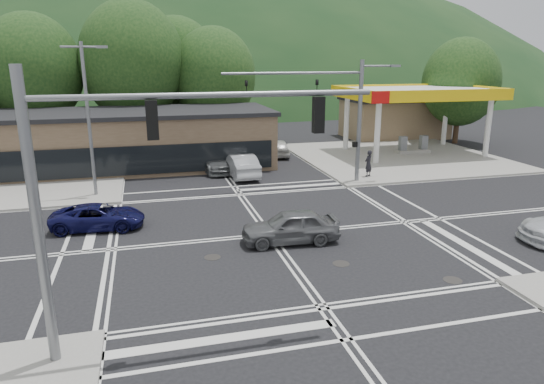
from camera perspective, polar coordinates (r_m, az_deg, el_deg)
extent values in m
plane|color=black|center=(23.12, -0.32, -5.04)|extent=(120.00, 120.00, 0.00)
cube|color=gray|center=(42.12, 14.53, 4.04)|extent=(16.00, 16.00, 0.15)
cube|color=gray|center=(38.07, -29.02, 1.37)|extent=(16.00, 16.00, 0.15)
cylinder|color=silver|center=(38.57, 12.29, 6.82)|extent=(0.44, 0.44, 5.00)
cylinder|color=silver|center=(43.94, 8.75, 8.03)|extent=(0.44, 0.44, 5.00)
cylinder|color=silver|center=(43.99, 24.08, 6.88)|extent=(0.44, 0.44, 5.00)
cylinder|color=silver|center=(48.77, 19.71, 8.05)|extent=(0.44, 0.44, 5.00)
cube|color=silver|center=(43.31, 16.71, 11.18)|extent=(12.00, 8.00, 0.60)
cube|color=yellow|center=(39.95, 19.71, 10.62)|extent=(12.20, 0.25, 0.90)
cube|color=yellow|center=(46.76, 14.15, 11.65)|extent=(12.20, 0.25, 0.90)
cube|color=yellow|center=(40.53, 9.30, 11.37)|extent=(0.25, 8.20, 0.90)
cube|color=yellow|center=(46.69, 23.14, 10.88)|extent=(0.25, 8.20, 0.90)
cube|color=red|center=(37.01, 12.65, 10.81)|extent=(1.40, 0.12, 0.90)
cube|color=gray|center=(43.93, 16.20, 4.62)|extent=(3.00, 1.00, 0.30)
cube|color=slate|center=(43.30, 15.13, 5.49)|extent=(0.60, 0.50, 1.30)
cube|color=slate|center=(44.33, 17.39, 5.54)|extent=(0.60, 0.50, 1.30)
cube|color=#846B4F|center=(52.88, 14.18, 8.34)|extent=(10.00, 6.00, 3.80)
cube|color=brown|center=(38.53, -18.56, 5.61)|extent=(24.00, 8.00, 4.00)
ellipsoid|color=#19371A|center=(111.38, -12.21, 11.06)|extent=(252.00, 126.00, 140.00)
cylinder|color=#382619|center=(46.12, -25.62, 6.94)|extent=(0.50, 0.50, 4.84)
ellipsoid|color=black|center=(45.77, -26.33, 12.79)|extent=(8.00, 8.00, 9.20)
cylinder|color=#382619|center=(45.29, -15.60, 8.04)|extent=(0.50, 0.50, 5.28)
ellipsoid|color=black|center=(44.95, -16.10, 14.57)|extent=(9.00, 9.00, 10.35)
cylinder|color=#382619|center=(45.79, -6.71, 8.03)|extent=(0.50, 0.50, 4.40)
ellipsoid|color=black|center=(45.43, -6.88, 13.41)|extent=(7.60, 7.60, 8.74)
cylinder|color=#382619|center=(49.40, -10.88, 8.66)|extent=(0.50, 0.50, 4.84)
ellipsoid|color=black|center=(49.08, -11.17, 14.15)|extent=(8.40, 8.40, 9.66)
cylinder|color=#382619|center=(50.79, 20.91, 7.61)|extent=(0.50, 0.50, 3.96)
ellipsoid|color=black|center=(50.47, 21.34, 11.95)|extent=(7.20, 7.20, 8.28)
cylinder|color=slate|center=(30.33, -20.74, 7.69)|extent=(0.20, 0.20, 9.00)
cylinder|color=slate|center=(30.11, -21.53, 15.61)|extent=(2.20, 0.12, 0.12)
cube|color=slate|center=(30.02, -19.37, 15.81)|extent=(0.60, 0.25, 0.15)
cylinder|color=slate|center=(32.43, 10.23, 8.00)|extent=(0.28, 0.28, 8.00)
cylinder|color=slate|center=(30.55, 2.61, 13.80)|extent=(9.00, 0.16, 0.16)
imported|color=black|center=(31.07, 5.29, 12.12)|extent=(0.16, 0.20, 1.00)
imported|color=black|center=(29.84, -3.04, 12.02)|extent=(0.16, 0.20, 1.00)
cylinder|color=slate|center=(32.70, 12.51, 14.28)|extent=(2.40, 0.12, 0.12)
cube|color=slate|center=(33.21, 14.25, 14.19)|extent=(0.70, 0.30, 0.15)
cube|color=black|center=(32.54, 9.71, 5.55)|extent=(0.25, 0.30, 0.35)
cylinder|color=slate|center=(13.70, -25.86, -3.67)|extent=(0.28, 0.28, 8.00)
cylinder|color=slate|center=(12.90, -7.31, 11.25)|extent=(9.00, 0.16, 0.16)
cube|color=black|center=(12.84, -13.93, 8.21)|extent=(0.30, 0.25, 1.00)
cube|color=black|center=(13.68, 5.48, 9.02)|extent=(0.30, 0.25, 1.00)
imported|color=#0D0E3C|center=(25.21, -19.79, -2.75)|extent=(4.60, 2.47, 1.23)
imported|color=#5C5E61|center=(21.98, 2.16, -4.08)|extent=(4.53, 2.06, 1.51)
imported|color=#9D9FA4|center=(34.20, -3.67, 3.17)|extent=(1.91, 4.97, 1.62)
imported|color=beige|center=(41.36, 0.73, 5.24)|extent=(2.36, 4.43, 1.44)
imported|color=#55585A|center=(36.20, -6.72, 3.75)|extent=(2.86, 5.62, 1.56)
imported|color=black|center=(34.19, 11.27, 3.33)|extent=(0.79, 0.72, 1.82)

